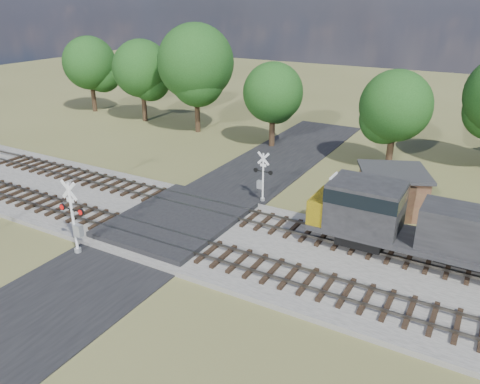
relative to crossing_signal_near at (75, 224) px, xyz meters
The scene contains 10 objects.
ground 6.25m from the crossing_signal_near, 62.40° to the left, with size 160.00×160.00×0.00m, color brown.
ballast_bed 14.12m from the crossing_signal_near, 24.37° to the left, with size 140.00×10.00×0.30m, color gray.
road 6.24m from the crossing_signal_near, 62.40° to the left, with size 7.00×60.00×0.08m, color black.
crossing_panel 6.59m from the crossing_signal_near, 64.47° to the left, with size 7.00×9.00×0.62m, color #262628.
track_near 6.89m from the crossing_signal_near, 29.15° to the left, with size 140.00×2.60×0.33m.
track_far 10.26m from the crossing_signal_near, 54.61° to the left, with size 140.00×2.60×0.33m.
crossing_signal_near is the anchor object (origin of this frame).
crossing_signal_far 13.17m from the crossing_signal_near, 64.15° to the left, with size 1.51×0.33×3.76m.
equipment_shed 20.48m from the crossing_signal_near, 46.22° to the left, with size 5.73×5.73×2.97m.
treeline 29.65m from the crossing_signal_near, 63.63° to the left, with size 81.56×11.17×11.74m.
Camera 1 is at (16.92, -21.15, 13.69)m, focal length 35.00 mm.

